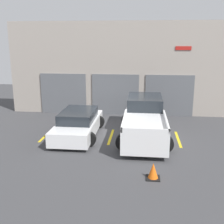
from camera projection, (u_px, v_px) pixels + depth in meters
The scene contains 8 objects.
ground_plane at pixel (114, 129), 14.67m from camera, with size 28.00×28.00×0.00m, color #3D3D3F.
shophouse_building at pixel (119, 70), 17.15m from camera, with size 13.58×0.68×5.60m.
pickup_truck at pixel (145, 120), 13.37m from camera, with size 2.39×5.45×1.73m.
sedan_white at pixel (78, 124), 13.52m from camera, with size 2.18×4.32×1.23m.
parking_stripe_far_left at pixel (47, 134), 13.80m from camera, with size 0.12×2.20×0.01m, color gold.
parking_stripe_left at pixel (111, 137), 13.47m from camera, with size 0.12×2.20×0.01m, color gold.
parking_stripe_centre at pixel (178, 139), 13.13m from camera, with size 0.12×2.20×0.01m, color gold.
traffic_cone at pixel (153, 171), 9.35m from camera, with size 0.47×0.47×0.55m.
Camera 1 is at (1.44, -13.91, 4.50)m, focal length 45.00 mm.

